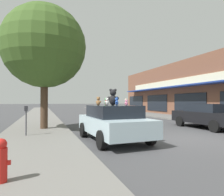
{
  "coord_description": "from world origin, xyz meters",
  "views": [
    {
      "loc": [
        -5.91,
        -6.91,
        1.59
      ],
      "look_at": [
        -2.17,
        3.75,
        1.79
      ],
      "focal_mm": 32.0,
      "sensor_mm": 36.0,
      "label": 1
    }
  ],
  "objects_px": {
    "parked_car_far_center": "(208,115)",
    "parking_meter": "(26,117)",
    "teddy_bear_pink": "(126,103)",
    "street_tree": "(44,47)",
    "teddy_bear_cream": "(126,102)",
    "plush_art_car": "(113,122)",
    "teddy_bear_white": "(107,102)",
    "teddy_bear_green": "(106,102)",
    "teddy_bear_giant": "(113,97)",
    "fire_hydrant": "(1,160)",
    "teddy_bear_blue": "(117,101)",
    "teddy_bear_brown": "(98,101)",
    "teddy_bear_red": "(106,103)"
  },
  "relations": [
    {
      "from": "teddy_bear_green",
      "to": "fire_hydrant",
      "type": "xyz_separation_m",
      "value": [
        -3.4,
        -4.38,
        -1.06
      ]
    },
    {
      "from": "teddy_bear_white",
      "to": "parked_car_far_center",
      "type": "bearing_deg",
      "value": 173.33
    },
    {
      "from": "teddy_bear_blue",
      "to": "fire_hydrant",
      "type": "relative_size",
      "value": 0.43
    },
    {
      "from": "teddy_bear_white",
      "to": "parking_meter",
      "type": "xyz_separation_m",
      "value": [
        -3.1,
        1.76,
        -0.64
      ]
    },
    {
      "from": "plush_art_car",
      "to": "teddy_bear_red",
      "type": "relative_size",
      "value": 17.49
    },
    {
      "from": "street_tree",
      "to": "teddy_bear_pink",
      "type": "bearing_deg",
      "value": -58.92
    },
    {
      "from": "teddy_bear_white",
      "to": "street_tree",
      "type": "bearing_deg",
      "value": -79.43
    },
    {
      "from": "plush_art_car",
      "to": "parked_car_far_center",
      "type": "bearing_deg",
      "value": 11.58
    },
    {
      "from": "teddy_bear_brown",
      "to": "parked_car_far_center",
      "type": "xyz_separation_m",
      "value": [
        7.18,
        1.65,
        -0.83
      ]
    },
    {
      "from": "street_tree",
      "to": "fire_hydrant",
      "type": "xyz_separation_m",
      "value": [
        -0.81,
        -7.37,
        -4.06
      ]
    },
    {
      "from": "teddy_bear_green",
      "to": "parking_meter",
      "type": "bearing_deg",
      "value": 45.04
    },
    {
      "from": "teddy_bear_red",
      "to": "teddy_bear_brown",
      "type": "distance_m",
      "value": 0.36
    },
    {
      "from": "teddy_bear_giant",
      "to": "teddy_bear_white",
      "type": "bearing_deg",
      "value": 56.36
    },
    {
      "from": "teddy_bear_blue",
      "to": "parking_meter",
      "type": "relative_size",
      "value": 0.27
    },
    {
      "from": "teddy_bear_pink",
      "to": "street_tree",
      "type": "distance_m",
      "value": 6.27
    },
    {
      "from": "parked_car_far_center",
      "to": "parking_meter",
      "type": "relative_size",
      "value": 3.45
    },
    {
      "from": "teddy_bear_brown",
      "to": "street_tree",
      "type": "height_order",
      "value": "street_tree"
    },
    {
      "from": "teddy_bear_giant",
      "to": "teddy_bear_pink",
      "type": "bearing_deg",
      "value": 114.24
    },
    {
      "from": "parking_meter",
      "to": "fire_hydrant",
      "type": "bearing_deg",
      "value": -90.58
    },
    {
      "from": "teddy_bear_giant",
      "to": "teddy_bear_brown",
      "type": "height_order",
      "value": "teddy_bear_giant"
    },
    {
      "from": "street_tree",
      "to": "parking_meter",
      "type": "height_order",
      "value": "street_tree"
    },
    {
      "from": "teddy_bear_white",
      "to": "fire_hydrant",
      "type": "distance_m",
      "value": 4.82
    },
    {
      "from": "teddy_bear_white",
      "to": "teddy_bear_cream",
      "type": "bearing_deg",
      "value": 142.77
    },
    {
      "from": "teddy_bear_blue",
      "to": "teddy_bear_giant",
      "type": "bearing_deg",
      "value": -132.34
    },
    {
      "from": "teddy_bear_giant",
      "to": "teddy_bear_pink",
      "type": "xyz_separation_m",
      "value": [
        0.13,
        -1.1,
        -0.22
      ]
    },
    {
      "from": "teddy_bear_blue",
      "to": "street_tree",
      "type": "distance_m",
      "value": 5.6
    },
    {
      "from": "parked_car_far_center",
      "to": "parking_meter",
      "type": "height_order",
      "value": "parked_car_far_center"
    },
    {
      "from": "teddy_bear_red",
      "to": "street_tree",
      "type": "height_order",
      "value": "street_tree"
    },
    {
      "from": "teddy_bear_green",
      "to": "parking_meter",
      "type": "height_order",
      "value": "teddy_bear_green"
    },
    {
      "from": "teddy_bear_green",
      "to": "street_tree",
      "type": "xyz_separation_m",
      "value": [
        -2.59,
        2.99,
        3.0
      ]
    },
    {
      "from": "teddy_bear_pink",
      "to": "street_tree",
      "type": "relative_size",
      "value": 0.03
    },
    {
      "from": "street_tree",
      "to": "parking_meter",
      "type": "relative_size",
      "value": 5.3
    },
    {
      "from": "teddy_bear_blue",
      "to": "street_tree",
      "type": "bearing_deg",
      "value": -115.22
    },
    {
      "from": "teddy_bear_cream",
      "to": "fire_hydrant",
      "type": "relative_size",
      "value": 0.38
    },
    {
      "from": "teddy_bear_giant",
      "to": "teddy_bear_cream",
      "type": "distance_m",
      "value": 0.67
    },
    {
      "from": "teddy_bear_white",
      "to": "plush_art_car",
      "type": "bearing_deg",
      "value": 166.31
    },
    {
      "from": "street_tree",
      "to": "teddy_bear_giant",
      "type": "bearing_deg",
      "value": -53.07
    },
    {
      "from": "teddy_bear_giant",
      "to": "street_tree",
      "type": "distance_m",
      "value": 5.31
    },
    {
      "from": "parked_car_far_center",
      "to": "teddy_bear_red",
      "type": "bearing_deg",
      "value": -166.91
    },
    {
      "from": "teddy_bear_green",
      "to": "street_tree",
      "type": "height_order",
      "value": "street_tree"
    },
    {
      "from": "teddy_bear_cream",
      "to": "plush_art_car",
      "type": "bearing_deg",
      "value": -91.16
    },
    {
      "from": "parking_meter",
      "to": "street_tree",
      "type": "bearing_deg",
      "value": 70.43
    },
    {
      "from": "teddy_bear_blue",
      "to": "teddy_bear_red",
      "type": "bearing_deg",
      "value": -67.99
    },
    {
      "from": "teddy_bear_cream",
      "to": "parking_meter",
      "type": "relative_size",
      "value": 0.23
    },
    {
      "from": "teddy_bear_green",
      "to": "teddy_bear_white",
      "type": "bearing_deg",
      "value": 134.12
    },
    {
      "from": "teddy_bear_brown",
      "to": "teddy_bear_cream",
      "type": "bearing_deg",
      "value": -139.77
    },
    {
      "from": "teddy_bear_green",
      "to": "parked_car_far_center",
      "type": "distance_m",
      "value": 6.68
    },
    {
      "from": "teddy_bear_giant",
      "to": "teddy_bear_blue",
      "type": "distance_m",
      "value": 0.3
    },
    {
      "from": "teddy_bear_pink",
      "to": "parked_car_far_center",
      "type": "distance_m",
      "value": 6.86
    },
    {
      "from": "teddy_bear_giant",
      "to": "teddy_bear_brown",
      "type": "relative_size",
      "value": 1.98
    }
  ]
}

